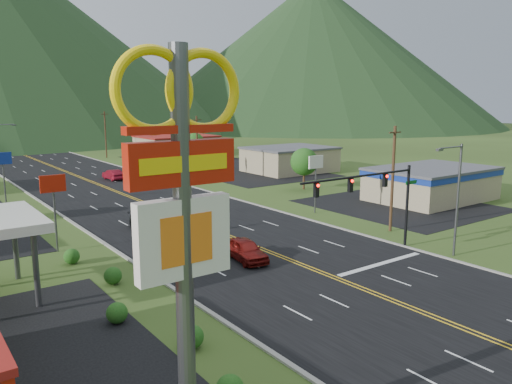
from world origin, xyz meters
TOP-DOWN VIEW (x-y plane):
  - ground at (0.00, 0.00)m, footprint 500.00×500.00m
  - road at (0.00, 0.00)m, footprint 20.00×460.00m
  - pylon_sign at (-17.00, 2.00)m, footprint 4.32×0.60m
  - traffic_signal at (6.48, 14.00)m, footprint 13.10×0.43m
  - streetlight_east at (11.18, 10.00)m, footprint 3.28×0.25m
  - building_east_near at (30.00, 25.00)m, footprint 15.40×10.40m
  - building_east_mid at (32.00, 55.00)m, footprint 14.40×11.40m
  - building_east_far at (28.00, 90.00)m, footprint 16.40×12.40m
  - pole_sign_west_a at (-14.00, 30.00)m, footprint 2.00×0.18m
  - pole_sign_west_b at (-14.00, 52.00)m, footprint 2.00×0.18m
  - pole_sign_east_a at (13.00, 28.00)m, footprint 2.00×0.18m
  - pole_sign_east_b at (13.00, 60.00)m, footprint 2.00×0.18m
  - tree_east_a at (22.00, 40.00)m, footprint 3.84×3.84m
  - tree_east_b at (26.00, 78.00)m, footprint 3.84×3.84m
  - utility_pole_a at (13.50, 18.00)m, footprint 1.60×0.28m
  - utility_pole_b at (13.50, 55.00)m, footprint 1.60×0.28m
  - utility_pole_c at (13.50, 95.00)m, footprint 1.60×0.28m
  - utility_pole_d at (13.50, 135.00)m, footprint 1.60×0.28m
  - mountain_ne at (147.84, 176.19)m, footprint 180.00×180.00m
  - car_red_near at (-2.82, 18.83)m, footprint 2.64×5.17m
  - car_dark_mid at (-5.00, 32.13)m, footprint 2.39×5.20m
  - car_red_far at (3.40, 64.05)m, footprint 1.91×4.90m

SIDE VIEW (x-z plane):
  - ground at x=0.00m, z-range 0.00..0.00m
  - road at x=0.00m, z-range -0.02..0.02m
  - car_dark_mid at x=-5.00m, z-range 0.00..1.47m
  - car_red_far at x=3.40m, z-range 0.00..1.59m
  - car_red_near at x=-2.82m, z-range 0.00..1.69m
  - building_east_mid at x=32.00m, z-range 0.01..4.31m
  - building_east_far at x=28.00m, z-range 0.01..4.51m
  - building_east_near at x=30.00m, z-range 0.22..4.32m
  - tree_east_a at x=22.00m, z-range 0.98..6.80m
  - tree_east_b at x=26.00m, z-range 0.98..6.80m
  - pole_sign_west_a at x=-14.00m, z-range 1.85..8.25m
  - pole_sign_west_b at x=-14.00m, z-range 1.85..8.25m
  - pole_sign_east_a at x=13.00m, z-range 1.85..8.25m
  - pole_sign_east_b at x=13.00m, z-range 1.85..8.25m
  - utility_pole_a at x=13.50m, z-range 0.13..10.13m
  - utility_pole_b at x=13.50m, z-range 0.13..10.13m
  - utility_pole_c at x=13.50m, z-range 0.13..10.13m
  - utility_pole_d at x=13.50m, z-range 0.13..10.13m
  - streetlight_east at x=11.18m, z-range 0.68..9.68m
  - traffic_signal at x=6.48m, z-range 1.83..8.83m
  - pylon_sign at x=-17.00m, z-range 2.30..16.30m
  - mountain_ne at x=147.84m, z-range 0.00..70.00m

